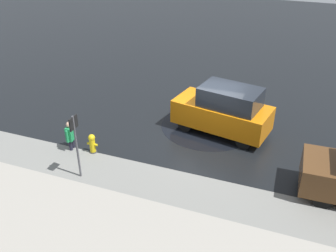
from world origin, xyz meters
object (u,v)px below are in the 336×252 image
Objects in this scene: fire_hydrant at (92,144)px; sign_post at (76,138)px; pedestrian at (70,134)px; moving_hatchback at (224,110)px.

sign_post is at bearing 104.52° from fire_hydrant.
fire_hydrant is at bearing -75.48° from sign_post.
pedestrian is (0.87, 0.09, 0.28)m from fire_hydrant.
moving_hatchback is 5.42m from fire_hydrant.
pedestrian reaches higher than fire_hydrant.
pedestrian is (5.14, 3.37, -0.34)m from moving_hatchback.
moving_hatchback is at bearing -142.49° from fire_hydrant.
moving_hatchback is at bearing -146.77° from pedestrian.
moving_hatchback is 5.17× the size of fire_hydrant.
pedestrian is 2.07m from sign_post.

